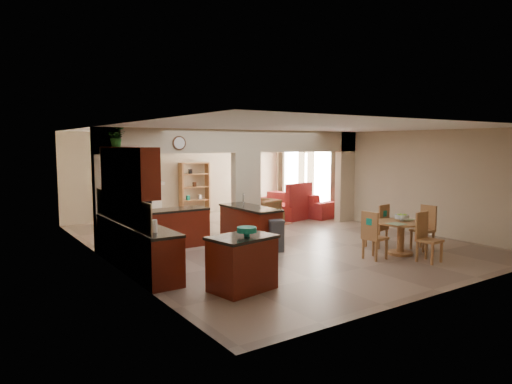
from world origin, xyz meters
TOP-DOWN VIEW (x-y plane):
  - floor at (0.00, 0.00)m, footprint 10.00×10.00m
  - ceiling at (0.00, 0.00)m, footprint 10.00×10.00m
  - wall_back at (0.00, 5.00)m, footprint 8.00×0.00m
  - wall_front at (0.00, -5.00)m, footprint 8.00×0.00m
  - wall_left at (-4.00, 0.00)m, footprint 0.00×10.00m
  - wall_right at (4.00, 0.00)m, footprint 0.00×10.00m
  - partition_left_pier at (-3.70, 1.00)m, footprint 0.60×0.25m
  - partition_center_pier at (0.00, 1.00)m, footprint 0.80×0.25m
  - partition_right_pier at (3.70, 1.00)m, footprint 0.60×0.25m
  - partition_header at (0.00, 1.00)m, footprint 8.00×0.25m
  - kitchen_counter at (-3.26, -0.25)m, footprint 2.52×3.29m
  - upper_cabinets at (-3.82, -0.80)m, footprint 0.35×2.40m
  - peninsula at (-0.60, -0.11)m, footprint 0.70×1.85m
  - wall_clock at (-2.00, 0.85)m, footprint 0.34×0.03m
  - rug at (1.20, 2.10)m, footprint 1.60×1.30m
  - fireplace at (-1.60, 4.83)m, footprint 1.60×0.35m
  - shelving_unit at (0.35, 4.82)m, footprint 1.00×0.32m
  - window_a at (3.97, 2.30)m, footprint 0.02×0.90m
  - window_b at (3.97, 4.00)m, footprint 0.02×0.90m
  - glazed_door at (3.97, 3.15)m, footprint 0.02×0.70m
  - drape_a_left at (3.93, 1.70)m, footprint 0.10×0.28m
  - drape_a_right at (3.93, 2.90)m, footprint 0.10×0.28m
  - drape_b_left at (3.93, 3.40)m, footprint 0.10×0.28m
  - drape_b_right at (3.93, 4.60)m, footprint 0.10×0.28m
  - ceiling_fan at (1.50, 3.00)m, footprint 1.00×1.00m
  - kitchen_island at (-2.67, -3.03)m, footprint 1.17×0.93m
  - teal_bowl at (-2.62, -3.10)m, footprint 0.33×0.33m
  - trash_can at (-0.56, -1.14)m, footprint 0.39×0.37m
  - dining_table at (1.55, -2.89)m, footprint 1.07×1.07m
  - fruit_bowl at (1.60, -2.86)m, footprint 0.31×0.31m
  - sofa at (3.30, 2.76)m, footprint 2.86×1.58m
  - chaise at (2.56, 2.27)m, footprint 1.38×1.22m
  - armchair at (1.26, 2.00)m, footprint 1.01×1.02m
  - ottoman at (1.50, 1.81)m, footprint 0.58×0.58m
  - plant at (-3.82, -0.20)m, footprint 0.43×0.40m
  - chair_north at (1.69, -2.17)m, footprint 0.48×0.48m
  - chair_east at (2.40, -2.89)m, footprint 0.44×0.43m
  - chair_south at (1.48, -3.57)m, footprint 0.45×0.45m
  - chair_west at (0.68, -2.85)m, footprint 0.45×0.45m

SIDE VIEW (x-z plane):
  - floor at x=0.00m, z-range 0.00..0.00m
  - rug at x=1.20m, z-range 0.00..0.01m
  - ottoman at x=1.50m, z-range 0.00..0.37m
  - chaise at x=2.56m, z-range 0.00..0.47m
  - trash_can at x=-0.56m, z-range 0.00..0.66m
  - armchair at x=1.26m, z-range 0.00..0.77m
  - sofa at x=3.30m, z-range 0.00..0.79m
  - peninsula at x=-0.60m, z-range 0.00..0.91m
  - kitchen_island at x=-2.67m, z-range 0.00..0.92m
  - kitchen_counter at x=-3.26m, z-range -0.27..1.20m
  - dining_table at x=1.55m, z-range 0.13..0.86m
  - chair_north at x=1.69m, z-range 0.04..1.07m
  - chair_east at x=2.40m, z-range 0.04..1.07m
  - chair_south at x=1.48m, z-range 0.04..1.07m
  - chair_west at x=0.68m, z-range 0.04..1.07m
  - fireplace at x=-1.60m, z-range 0.01..1.21m
  - fruit_bowl at x=1.60m, z-range 0.73..0.90m
  - shelving_unit at x=0.35m, z-range 0.00..1.80m
  - teal_bowl at x=-2.62m, z-range 0.92..1.07m
  - glazed_door at x=3.97m, z-range 0.00..2.10m
  - partition_center_pier at x=0.00m, z-range 0.00..2.20m
  - drape_a_left at x=3.93m, z-range 0.05..2.35m
  - drape_a_right at x=3.93m, z-range 0.05..2.35m
  - drape_b_left at x=3.93m, z-range 0.05..2.35m
  - drape_b_right at x=3.93m, z-range 0.05..2.35m
  - window_a at x=3.97m, z-range 0.25..2.15m
  - window_b at x=3.97m, z-range 0.25..2.15m
  - partition_left_pier at x=-3.70m, z-range 0.00..2.80m
  - partition_right_pier at x=3.70m, z-range 0.00..2.80m
  - wall_back at x=0.00m, z-range -2.60..5.40m
  - wall_front at x=0.00m, z-range -2.60..5.40m
  - wall_left at x=-4.00m, z-range -3.60..6.40m
  - wall_right at x=4.00m, z-range -3.60..6.40m
  - upper_cabinets at x=-3.82m, z-range 1.47..2.37m
  - wall_clock at x=-2.00m, z-range 2.28..2.62m
  - partition_header at x=0.00m, z-range 2.20..2.80m
  - ceiling_fan at x=1.50m, z-range 2.51..2.61m
  - plant at x=-3.82m, z-range 2.37..2.75m
  - ceiling at x=0.00m, z-range 2.80..2.80m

